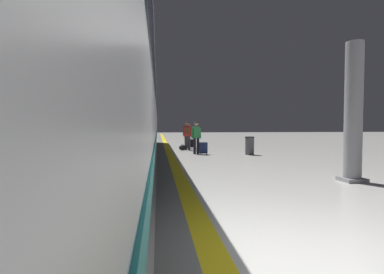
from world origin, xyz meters
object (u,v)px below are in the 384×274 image
(suitcase_near, at_px, (203,148))
(waste_bin, at_px, (250,146))
(passenger_mid, at_px, (188,133))
(platform_pillar, at_px, (353,115))
(duffel_bag_mid, at_px, (183,148))
(suitcase_far, at_px, (192,143))
(high_speed_train, at_px, (118,98))
(passenger_near, at_px, (196,135))
(passenger_far, at_px, (187,132))

(suitcase_near, bearing_deg, waste_bin, -9.41)
(passenger_mid, xyz_separation_m, platform_pillar, (3.25, -10.18, 0.72))
(suitcase_near, distance_m, duffel_bag_mid, 2.80)
(platform_pillar, distance_m, waste_bin, 7.17)
(suitcase_far, bearing_deg, suitcase_near, -89.32)
(high_speed_train, bearing_deg, suitcase_near, 37.74)
(suitcase_near, height_order, waste_bin, waste_bin)
(passenger_near, bearing_deg, high_speed_train, -137.15)
(suitcase_far, bearing_deg, passenger_mid, -105.46)
(suitcase_near, distance_m, waste_bin, 2.32)
(passenger_far, distance_m, suitcase_far, 0.79)
(passenger_mid, height_order, duffel_bag_mid, passenger_mid)
(high_speed_train, height_order, passenger_mid, high_speed_train)
(high_speed_train, distance_m, suitcase_near, 5.27)
(high_speed_train, height_order, suitcase_far, high_speed_train)
(suitcase_near, xyz_separation_m, waste_bin, (2.28, -0.38, 0.12))
(passenger_near, xyz_separation_m, duffel_bag_mid, (-0.50, 2.39, -0.81))
(passenger_mid, height_order, waste_bin, passenger_mid)
(passenger_near, distance_m, suitcase_near, 0.77)
(platform_pillar, bearing_deg, passenger_mid, 107.70)
(passenger_near, bearing_deg, platform_pillar, -68.33)
(high_speed_train, relative_size, passenger_mid, 17.63)
(passenger_near, bearing_deg, suitcase_near, -41.83)
(waste_bin, bearing_deg, duffel_bag_mid, 135.51)
(high_speed_train, relative_size, suitcase_far, 31.17)
(passenger_far, bearing_deg, suitcase_far, -23.44)
(duffel_bag_mid, bearing_deg, passenger_mid, 15.63)
(passenger_mid, relative_size, duffel_bag_mid, 3.83)
(high_speed_train, distance_m, duffel_bag_mid, 6.77)
(passenger_mid, xyz_separation_m, duffel_bag_mid, (-0.32, -0.09, -0.85))
(high_speed_train, xyz_separation_m, waste_bin, (6.08, 2.56, -2.04))
(passenger_near, height_order, waste_bin, passenger_near)
(passenger_mid, distance_m, suitcase_far, 1.84)
(suitcase_far, bearing_deg, passenger_near, -93.71)
(high_speed_train, height_order, passenger_far, high_speed_train)
(duffel_bag_mid, relative_size, platform_pillar, 0.12)
(suitcase_far, bearing_deg, duffel_bag_mid, -113.96)
(waste_bin, bearing_deg, passenger_far, 118.36)
(duffel_bag_mid, bearing_deg, suitcase_near, -72.90)
(passenger_far, distance_m, waste_bin, 5.62)
(passenger_far, bearing_deg, passenger_near, -89.25)
(passenger_mid, distance_m, waste_bin, 4.24)
(passenger_near, relative_size, platform_pillar, 0.46)
(suitcase_near, xyz_separation_m, passenger_mid, (-0.51, 2.76, 0.67))
(duffel_bag_mid, distance_m, suitcase_far, 1.90)
(passenger_near, xyz_separation_m, platform_pillar, (3.06, -7.71, 0.76))
(suitcase_near, relative_size, platform_pillar, 0.17)
(passenger_far, bearing_deg, waste_bin, -61.64)
(passenger_far, relative_size, platform_pillar, 0.48)
(passenger_mid, bearing_deg, platform_pillar, -72.30)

